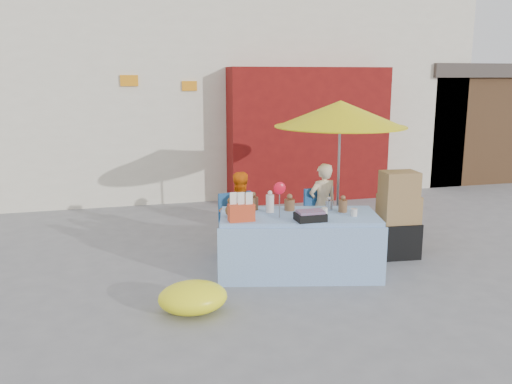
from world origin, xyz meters
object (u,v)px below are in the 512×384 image
object	(u,v)px
vendor_orange	(238,213)
vendor_beige	(323,205)
chair_right	(325,231)
box_stack	(398,218)
chair_left	(241,237)
umbrella	(340,114)
market_table	(298,243)

from	to	relation	value
vendor_orange	vendor_beige	xyz separation A→B (m)	(1.25, 0.00, 0.03)
chair_right	box_stack	size ratio (longest dim) A/B	0.72
vendor_beige	chair_right	bearing A→B (deg)	79.05
chair_left	vendor_orange	size ratio (longest dim) A/B	0.74
vendor_orange	umbrella	xyz separation A→B (m)	(1.55, 0.15, 1.32)
market_table	chair_left	distance (m)	1.01
vendor_orange	box_stack	bearing A→B (deg)	150.55
umbrella	chair_right	bearing A→B (deg)	-136.78
chair_right	box_stack	distance (m)	1.05
vendor_orange	chair_right	bearing A→B (deg)	164.04
vendor_beige	umbrella	size ratio (longest dim) A/B	0.58
chair_left	umbrella	xyz separation A→B (m)	(1.55, 0.28, 1.64)
vendor_orange	umbrella	world-z (taller)	umbrella
chair_right	box_stack	xyz separation A→B (m)	(0.81, -0.60, 0.29)
market_table	vendor_orange	world-z (taller)	market_table
box_stack	vendor_orange	bearing A→B (deg)	160.36
box_stack	umbrella	bearing A→B (deg)	119.75
vendor_orange	box_stack	size ratio (longest dim) A/B	0.97
chair_right	box_stack	bearing A→B (deg)	-46.37
chair_right	vendor_orange	bearing A→B (deg)	164.04
chair_left	chair_right	xyz separation A→B (m)	(1.25, 0.00, 0.00)
chair_right	vendor_beige	distance (m)	0.38
chair_right	vendor_beige	bearing A→B (deg)	79.05
vendor_beige	market_table	bearing A→B (deg)	44.01
chair_right	vendor_beige	xyz separation A→B (m)	(0.00, 0.13, 0.35)
chair_left	umbrella	bearing A→B (deg)	0.57
chair_left	box_stack	world-z (taller)	box_stack
vendor_beige	umbrella	distance (m)	1.33
market_table	umbrella	bearing A→B (deg)	61.86
market_table	box_stack	size ratio (longest dim) A/B	1.81
chair_left	umbrella	world-z (taller)	umbrella
chair_left	box_stack	xyz separation A→B (m)	(2.06, -0.60, 0.29)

